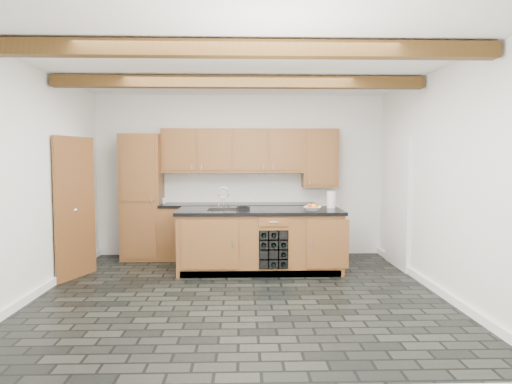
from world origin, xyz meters
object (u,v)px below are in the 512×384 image
kitchen_scale (243,208)px  paper_towel (331,200)px  island (260,240)px  fruit_bowl (312,209)px

kitchen_scale → paper_towel: size_ratio=0.81×
kitchen_scale → paper_towel: 1.40m
kitchen_scale → paper_towel: (1.37, 0.25, 0.10)m
island → fruit_bowl: bearing=-15.0°
kitchen_scale → paper_towel: bearing=14.9°
island → paper_towel: 1.28m
paper_towel → kitchen_scale: bearing=-169.8°
kitchen_scale → paper_towel: paper_towel is taller
kitchen_scale → fruit_bowl: size_ratio=0.79×
fruit_bowl → paper_towel: (0.36, 0.42, 0.09)m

